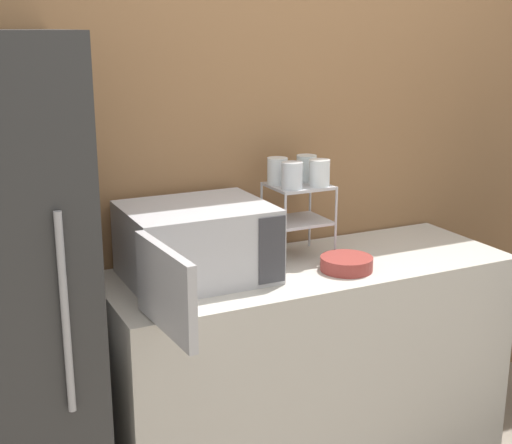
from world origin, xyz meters
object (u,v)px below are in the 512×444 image
at_px(glass_front_left, 292,175).
at_px(glass_back_right, 306,168).
at_px(glass_front_right, 319,173).
at_px(microwave, 195,244).
at_px(glass_back_left, 277,171).
at_px(dish_rack, 298,205).
at_px(bowl, 346,264).

height_order(glass_front_left, glass_back_right, same).
bearing_deg(glass_back_right, glass_front_left, -139.60).
bearing_deg(glass_front_right, microwave, -177.42).
bearing_deg(microwave, glass_back_left, 17.96).
distance_m(dish_rack, bowl, 0.32).
relative_size(microwave, glass_front_left, 7.96).
distance_m(dish_rack, glass_back_left, 0.17).
height_order(dish_rack, glass_front_right, glass_front_right).
bearing_deg(microwave, glass_front_left, 3.45).
bearing_deg(dish_rack, microwave, -170.43).
relative_size(glass_front_left, glass_back_right, 1.00).
height_order(dish_rack, glass_back_left, glass_back_left).
relative_size(microwave, dish_rack, 2.77).
xyz_separation_m(microwave, dish_rack, (0.48, 0.08, 0.08)).
distance_m(glass_front_right, glass_back_left, 0.17).
bearing_deg(bowl, dish_rack, 110.17).
height_order(glass_front_left, glass_back_left, same).
distance_m(microwave, glass_back_left, 0.49).
bearing_deg(glass_back_right, glass_back_left, -179.77).
relative_size(microwave, glass_back_right, 7.96).
xyz_separation_m(microwave, bowl, (0.57, -0.16, -0.12)).
xyz_separation_m(microwave, glass_back_right, (0.55, 0.13, 0.22)).
bearing_deg(glass_front_left, glass_back_right, 40.40).
bearing_deg(glass_front_left, glass_front_right, -0.38).
bearing_deg(dish_rack, bowl, -69.83).
xyz_separation_m(glass_front_right, glass_back_left, (-0.13, 0.11, 0.00)).
height_order(dish_rack, glass_back_right, glass_back_right).
distance_m(glass_front_left, bowl, 0.41).
bearing_deg(glass_back_right, bowl, -85.74).
bearing_deg(glass_back_left, glass_back_right, 0.23).
distance_m(glass_back_right, bowl, 0.44).
relative_size(dish_rack, glass_back_right, 2.87).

